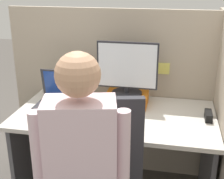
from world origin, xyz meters
TOP-DOWN VIEW (x-y plane):
  - cubicle_panel_back at (0.00, 0.78)m, footprint 1.92×0.05m
  - cubicle_panel_right at (0.74, 0.30)m, footprint 0.04×1.40m
  - desk at (0.00, 0.38)m, footprint 1.42×0.75m
  - paper_box at (0.06, 0.56)m, footprint 0.32×0.25m
  - monitor at (0.06, 0.57)m, footprint 0.46×0.23m
  - laptop at (-0.43, 0.44)m, footprint 0.35×0.24m
  - mouse at (-0.22, 0.22)m, footprint 0.07×0.04m
  - stapler at (0.65, 0.40)m, footprint 0.05×0.13m
  - carrot_toy at (0.03, 0.19)m, footprint 0.05×0.14m
  - person at (-0.03, -0.43)m, footprint 0.47×0.49m

SIDE VIEW (x-z plane):
  - desk at x=0.00m, z-range 0.18..0.89m
  - cubicle_panel_right at x=0.74m, z-range 0.00..1.41m
  - cubicle_panel_back at x=0.00m, z-range 0.00..1.41m
  - mouse at x=-0.22m, z-range 0.71..0.75m
  - carrot_toy at x=0.03m, z-range 0.71..0.76m
  - stapler at x=0.65m, z-range 0.71..0.77m
  - paper_box at x=0.06m, z-range 0.71..0.79m
  - laptop at x=-0.43m, z-range 0.63..0.89m
  - person at x=-0.03m, z-range 0.11..1.45m
  - monitor at x=0.06m, z-range 0.79..1.19m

